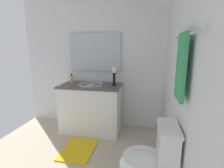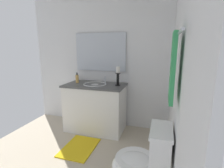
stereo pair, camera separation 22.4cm
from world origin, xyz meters
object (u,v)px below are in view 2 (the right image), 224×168
soap_bottle (77,79)px  sink_basin (95,86)px  towel_near_vanity (173,68)px  towel_bar (178,34)px  bath_mat (80,147)px  mirror (100,52)px  candle_holder_tall (118,76)px  toilet (142,164)px  vanity_cabinet (95,107)px

soap_bottle → sink_basin: bearing=83.8°
sink_basin → towel_near_vanity: towel_near_vanity is taller
towel_bar → bath_mat: 2.04m
mirror → candle_holder_tall: bearing=58.4°
toilet → towel_bar: size_ratio=0.91×
sink_basin → mirror: bearing=-179.8°
vanity_cabinet → toilet: bearing=39.3°
vanity_cabinet → candle_holder_tall: bearing=95.1°
toilet → soap_bottle: bearing=-132.8°
mirror → candle_holder_tall: (0.24, 0.40, -0.37)m
sink_basin → toilet: 1.60m
candle_holder_tall → mirror: bearing=-121.6°
vanity_cabinet → toilet: 1.54m
sink_basin → towel_bar: size_ratio=0.49×
sink_basin → candle_holder_tall: bearing=95.1°
vanity_cabinet → candle_holder_tall: candle_holder_tall is taller
vanity_cabinet → towel_bar: bearing=44.3°
soap_bottle → towel_bar: size_ratio=0.22×
mirror → towel_near_vanity: mirror is taller
sink_basin → candle_holder_tall: (-0.04, 0.40, 0.20)m
towel_near_vanity → candle_holder_tall: bearing=-148.2°
mirror → candle_holder_tall: size_ratio=3.04×
vanity_cabinet → sink_basin: sink_basin is taller
toilet → bath_mat: bearing=-120.2°
candle_holder_tall → towel_near_vanity: towel_near_vanity is taller
mirror → bath_mat: bearing=0.0°
towel_bar → towel_near_vanity: towel_near_vanity is taller
mirror → candle_holder_tall: 0.59m
sink_basin → towel_bar: bearing=44.3°
candle_holder_tall → toilet: size_ratio=0.41×
towel_near_vanity → bath_mat: (-0.60, -1.18, -1.28)m
candle_holder_tall → vanity_cabinet: bearing=-84.9°
vanity_cabinet → sink_basin: size_ratio=2.57×
towel_bar → towel_near_vanity: 0.25m
sink_basin → towel_bar: towel_bar is taller
sink_basin → towel_near_vanity: size_ratio=0.74×
vanity_cabinet → bath_mat: 0.75m
vanity_cabinet → towel_bar: 2.05m
candle_holder_tall → bath_mat: 1.25m
toilet → towel_bar: towel_bar is taller
mirror → soap_bottle: size_ratio=5.22×
vanity_cabinet → mirror: bearing=180.0°
sink_basin → candle_holder_tall: 0.45m
soap_bottle → toilet: (1.23, 1.33, -0.53)m
sink_basin → toilet: sink_basin is taller
toilet → towel_near_vanity: bearing=80.2°
towel_near_vanity → sink_basin: bearing=-136.2°
sink_basin → soap_bottle: size_ratio=2.23×
candle_holder_tall → soap_bottle: size_ratio=1.72×
candle_holder_tall → sink_basin: bearing=-84.9°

